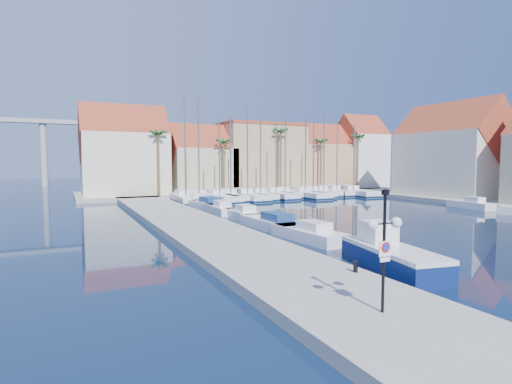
{
  "coord_description": "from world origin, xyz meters",
  "views": [
    {
      "loc": [
        -18.22,
        -15.52,
        5.42
      ],
      "look_at": [
        -4.53,
        12.91,
        3.0
      ],
      "focal_mm": 28.0,
      "sensor_mm": 36.0,
      "label": 1
    }
  ],
  "objects": [
    {
      "name": "ground",
      "position": [
        0.0,
        0.0,
        0.0
      ],
      "size": [
        260.0,
        260.0,
        0.0
      ],
      "primitive_type": "plane",
      "color": "black",
      "rests_on": "ground"
    },
    {
      "name": "quay_west",
      "position": [
        -9.0,
        13.5,
        0.25
      ],
      "size": [
        6.0,
        77.0,
        0.5
      ],
      "primitive_type": "cube",
      "color": "gray",
      "rests_on": "ground"
    },
    {
      "name": "shore_north",
      "position": [
        10.0,
        48.0,
        0.25
      ],
      "size": [
        54.0,
        16.0,
        0.5
      ],
      "primitive_type": "cube",
      "color": "gray",
      "rests_on": "ground"
    },
    {
      "name": "lamp_post",
      "position": [
        -8.99,
        -5.88,
        3.15
      ],
      "size": [
        1.37,
        0.37,
        4.03
      ],
      "rotation": [
        0.0,
        0.0,
        -0.01
      ],
      "color": "black",
      "rests_on": "quay_west"
    },
    {
      "name": "bollard",
      "position": [
        -6.68,
        -1.75,
        0.75
      ],
      "size": [
        0.2,
        0.2,
        0.5
      ],
      "primitive_type": "cylinder",
      "color": "black",
      "rests_on": "quay_west"
    },
    {
      "name": "fishing_boat",
      "position": [
        -3.58,
        -0.64,
        0.75
      ],
      "size": [
        3.3,
        6.77,
        2.27
      ],
      "rotation": [
        0.0,
        0.0,
        -0.18
      ],
      "color": "navy",
      "rests_on": "ground"
    },
    {
      "name": "motorboat_west_0",
      "position": [
        -3.19,
        7.28,
        0.51
      ],
      "size": [
        2.51,
        6.46,
        1.4
      ],
      "rotation": [
        0.0,
        0.0,
        0.08
      ],
      "color": "white",
      "rests_on": "ground"
    },
    {
      "name": "motorboat_west_1",
      "position": [
        -3.2,
        12.42,
        0.51
      ],
      "size": [
        2.66,
        7.52,
        1.4
      ],
      "rotation": [
        0.0,
        0.0,
        0.04
      ],
      "color": "white",
      "rests_on": "ground"
    },
    {
      "name": "motorboat_west_2",
      "position": [
        -3.14,
        18.53,
        0.51
      ],
      "size": [
        2.15,
        5.98,
        1.4
      ],
      "rotation": [
        0.0,
        0.0,
        -0.05
      ],
      "color": "white",
      "rests_on": "ground"
    },
    {
      "name": "motorboat_west_3",
      "position": [
        -3.63,
        23.29,
        0.51
      ],
      "size": [
        1.94,
        5.81,
        1.4
      ],
      "rotation": [
        0.0,
        0.0,
        -0.02
      ],
      "color": "white",
      "rests_on": "ground"
    },
    {
      "name": "motorboat_west_4",
      "position": [
        -3.42,
        28.07,
        0.51
      ],
      "size": [
        3.01,
        7.45,
        1.4
      ],
      "rotation": [
        0.0,
        0.0,
        0.1
      ],
      "color": "white",
      "rests_on": "ground"
    },
    {
      "name": "motorboat_west_5",
      "position": [
        -3.23,
        33.21,
        0.51
      ],
      "size": [
        2.66,
        7.01,
        1.4
      ],
      "rotation": [
        0.0,
        0.0,
        -0.07
      ],
      "color": "white",
      "rests_on": "ground"
    },
    {
      "name": "motorboat_east_1",
      "position": [
        23.99,
        14.91,
        0.51
      ],
      "size": [
        2.34,
        5.56,
        1.4
      ],
      "rotation": [
        0.0,
        0.0,
        -0.12
      ],
      "color": "white",
      "rests_on": "ground"
    },
    {
      "name": "sailboat_0",
      "position": [
        -3.87,
        36.06,
        0.61
      ],
      "size": [
        3.18,
        9.91,
        14.08
      ],
      "rotation": [
        0.0,
        0.0,
        -0.06
      ],
      "color": "white",
      "rests_on": "ground"
    },
    {
      "name": "sailboat_1",
      "position": [
        -1.97,
        36.32,
        0.6
      ],
      "size": [
        2.82,
        10.02,
        13.68
      ],
      "rotation": [
        0.0,
        0.0,
        -0.02
      ],
      "color": "white",
      "rests_on": "ground"
    },
    {
      "name": "sailboat_2",
      "position": [
        0.72,
        35.85,
        0.56
      ],
      "size": [
        3.18,
        10.9,
        11.19
      ],
      "rotation": [
        0.0,
        0.0,
        0.03
      ],
      "color": "white",
      "rests_on": "ground"
    },
    {
      "name": "sailboat_3",
      "position": [
        2.54,
        36.2,
        0.58
      ],
      "size": [
        2.57,
        9.66,
        11.6
      ],
      "rotation": [
        0.0,
        0.0,
        0.0
      ],
      "color": "white",
      "rests_on": "ground"
    },
    {
      "name": "sailboat_4",
      "position": [
        4.82,
        35.69,
        0.58
      ],
      "size": [
        2.97,
        10.62,
        13.12
      ],
      "rotation": [
        0.0,
        0.0,
        0.02
      ],
      "color": "white",
      "rests_on": "ground"
    },
    {
      "name": "sailboat_5",
      "position": [
        7.08,
        35.98,
        0.58
      ],
      "size": [
        3.02,
        9.25,
        11.26
      ],
      "rotation": [
        0.0,
        0.0,
        -0.07
      ],
      "color": "white",
      "rests_on": "ground"
    },
    {
      "name": "sailboat_6",
      "position": [
        9.69,
        36.3,
        0.56
      ],
      "size": [
        3.06,
        10.31,
        11.02
      ],
      "rotation": [
        0.0,
        0.0,
        0.04
      ],
      "color": "white",
      "rests_on": "ground"
    },
    {
      "name": "sailboat_7",
      "position": [
        11.72,
        36.97,
        0.63
      ],
      "size": [
        2.53,
        8.37,
        12.97
      ],
      "rotation": [
        0.0,
        0.0,
        -0.04
      ],
      "color": "white",
      "rests_on": "ground"
    },
    {
      "name": "sailboat_8",
      "position": [
        14.16,
        35.41,
        0.57
      ],
      "size": [
        3.06,
        11.18,
        12.27
      ],
      "rotation": [
        0.0,
        0.0,
        0.01
      ],
      "color": "white",
      "rests_on": "ground"
    },
    {
      "name": "sailboat_9",
      "position": [
        16.21,
        36.33,
        0.58
      ],
      "size": [
        2.77,
        10.1,
        12.32
      ],
      "rotation": [
        0.0,
        0.0,
        -0.01
      ],
      "color": "white",
      "rests_on": "ground"
    },
    {
      "name": "sailboat_10",
      "position": [
        18.49,
        36.62,
        0.63
      ],
      "size": [
        2.71,
        8.58,
        13.12
      ],
      "rotation": [
        0.0,
        0.0,
        -0.06
      ],
      "color": "white",
      "rests_on": "ground"
    },
    {
      "name": "sailboat_11",
      "position": [
        20.93,
        36.55,
        0.61
      ],
      "size": [
        2.76,
        8.87,
        12.72
      ],
      "rotation": [
        0.0,
        0.0,
        -0.05
      ],
      "color": "white",
      "rests_on": "ground"
    },
    {
      "name": "sailboat_12",
      "position": [
        23.14,
        35.26,
        0.55
      ],
      "size": [
        3.87,
        11.85,
        11.2
      ],
      "rotation": [
        0.0,
        0.0,
        -0.07
      ],
      "color": "white",
      "rests_on": "ground"
    },
    {
      "name": "building_0",
      "position": [
        -10.0,
        47.0,
        6.52
      ],
      "size": [
        12.3,
        9.0,
        13.5
      ],
      "color": "beige",
      "rests_on": "shore_north"
    },
    {
      "name": "building_1",
      "position": [
        2.0,
        47.0,
        5.3
      ],
      "size": [
        10.3,
        8.0,
        11.0
      ],
      "color": "tan",
      "rests_on": "shore_north"
    },
    {
      "name": "building_2",
      "position": [
        13.0,
        48.0,
        6.26
      ],
      "size": [
        14.2,
        10.2,
        11.5
      ],
      "color": "tan",
      "rests_on": "shore_north"
    },
    {
      "name": "building_3",
      "position": [
        25.0,
        47.0,
        5.86
      ],
      "size": [
        10.3,
        8.0,
        12.0
      ],
      "color": "tan",
      "rests_on": "shore_north"
    },
    {
      "name": "building_4",
      "position": [
        34.0,
        46.0,
        6.97
      ],
      "size": [
        8.3,
        8.0,
        14.0
      ],
      "color": "white",
      "rests_on": "shore_north"
    },
    {
      "name": "building_6",
      "position": [
        32.0,
        24.0,
        6.52
      ],
      "size": [
        9.0,
        14.3,
        13.5
      ],
      "color": "beige",
      "rests_on": "shore_east"
    },
    {
      "name": "palm_0",
      "position": [
        -6.0,
        42.0,
        9.08
      ],
      "size": [
        2.6,
        2.6,
        10.15
      ],
      "color": "brown",
      "rests_on": "shore_north"
    },
    {
      "name": "palm_1",
      "position": [
        4.0,
        42.0,
        8.14
      ],
      "size": [
        2.6,
        2.6,
        9.15
      ],
      "color": "brown",
      "rests_on": "shore_north"
    },
    {
      "name": "palm_2",
      "position": [
        14.0,
        42.0,
        10.02
      ],
      "size": [
        2.6,
        2.6,
        11.15
      ],
      "color": "brown",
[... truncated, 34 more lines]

